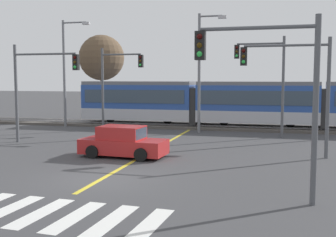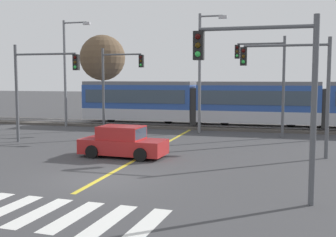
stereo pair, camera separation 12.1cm
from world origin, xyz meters
TOP-DOWN VIEW (x-y plane):
  - ground_plane at (0.00, 0.00)m, footprint 200.00×200.00m
  - track_bed at (0.00, 17.91)m, footprint 120.00×4.00m
  - rail_near at (0.00, 17.19)m, footprint 120.00×0.08m
  - rail_far at (0.00, 18.63)m, footprint 120.00×0.08m
  - light_rail_tram at (4.82, 17.91)m, footprint 28.00×2.64m
  - crosswalk_stripe_2 at (-1.10, -4.20)m, footprint 0.70×2.82m
  - crosswalk_stripe_3 at (0.00, -4.26)m, footprint 0.70×2.82m
  - crosswalk_stripe_4 at (1.10, -4.31)m, footprint 0.70×2.82m
  - crosswalk_stripe_5 at (2.20, -4.37)m, footprint 0.70×2.82m
  - crosswalk_stripe_6 at (3.30, -4.42)m, footprint 0.70×2.82m
  - lane_centre_line at (0.00, 6.83)m, footprint 0.20×18.17m
  - sedan_crossing at (-0.86, 4.52)m, footprint 4.29×2.10m
  - traffic_light_far_left at (-5.17, 14.29)m, footprint 3.25×0.38m
  - traffic_light_far_right at (5.67, 13.66)m, footprint 3.25×0.38m
  - traffic_light_near_right at (6.27, -1.45)m, footprint 3.75×0.38m
  - traffic_light_mid_right at (7.26, 6.66)m, footprint 4.25×0.38m
  - traffic_light_mid_left at (-7.37, 7.45)m, footprint 4.25×0.38m
  - street_lamp_west at (-9.71, 15.34)m, footprint 2.34×0.28m
  - street_lamp_centre at (1.18, 14.45)m, footprint 1.96×0.28m
  - bare_tree_far_west at (-10.00, 22.69)m, footprint 4.32×4.32m

SIDE VIEW (x-z plane):
  - ground_plane at x=0.00m, z-range 0.00..0.00m
  - lane_centre_line at x=0.00m, z-range 0.00..0.01m
  - crosswalk_stripe_2 at x=-1.10m, z-range 0.00..0.01m
  - crosswalk_stripe_3 at x=0.00m, z-range 0.00..0.01m
  - crosswalk_stripe_4 at x=1.10m, z-range 0.00..0.01m
  - crosswalk_stripe_5 at x=2.20m, z-range 0.00..0.01m
  - crosswalk_stripe_6 at x=3.30m, z-range 0.00..0.01m
  - track_bed at x=0.00m, z-range 0.00..0.18m
  - rail_near at x=0.00m, z-range 0.18..0.28m
  - rail_far at x=0.00m, z-range 0.18..0.28m
  - sedan_crossing at x=-0.86m, z-range -0.06..1.46m
  - light_rail_tram at x=4.82m, z-range 0.33..3.76m
  - traffic_light_near_right at x=6.27m, z-range 0.97..6.68m
  - traffic_light_mid_left at x=-7.37m, z-range 0.91..6.76m
  - traffic_light_mid_right at x=7.26m, z-range 1.00..6.80m
  - traffic_light_far_left at x=-5.17m, z-range 0.92..6.99m
  - traffic_light_far_right at x=5.67m, z-range 0.99..7.55m
  - street_lamp_centre at x=1.18m, z-range 0.55..8.85m
  - street_lamp_west at x=-9.71m, z-range 0.59..8.94m
  - bare_tree_far_west at x=-10.00m, z-range 1.81..9.78m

